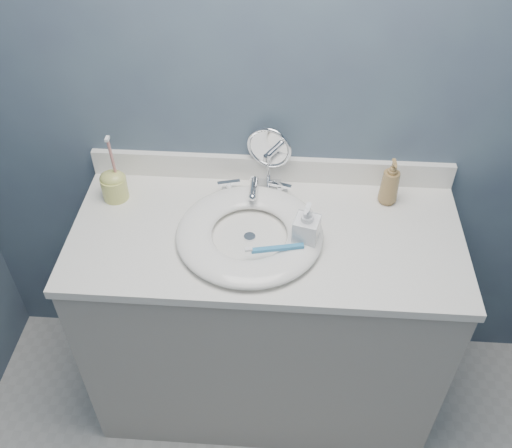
# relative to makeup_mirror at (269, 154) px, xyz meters

# --- Properties ---
(back_wall) EXTENTS (2.20, 0.02, 2.40)m
(back_wall) POSITION_rel_makeup_mirror_xyz_m (0.01, 0.04, 0.20)
(back_wall) COLOR #424E64
(back_wall) RESTS_ON ground
(vanity_cabinet) EXTENTS (1.20, 0.55, 0.85)m
(vanity_cabinet) POSITION_rel_makeup_mirror_xyz_m (0.01, -0.24, -0.58)
(vanity_cabinet) COLOR #A7A399
(vanity_cabinet) RESTS_ON ground
(countertop) EXTENTS (1.22, 0.57, 0.03)m
(countertop) POSITION_rel_makeup_mirror_xyz_m (0.01, -0.24, -0.14)
(countertop) COLOR white
(countertop) RESTS_ON vanity_cabinet
(backsplash) EXTENTS (1.22, 0.02, 0.09)m
(backsplash) POSITION_rel_makeup_mirror_xyz_m (0.01, 0.02, -0.08)
(backsplash) COLOR white
(backsplash) RESTS_ON countertop
(basin) EXTENTS (0.45, 0.45, 0.04)m
(basin) POSITION_rel_makeup_mirror_xyz_m (-0.04, -0.27, -0.10)
(basin) COLOR white
(basin) RESTS_ON countertop
(drain) EXTENTS (0.04, 0.04, 0.01)m
(drain) POSITION_rel_makeup_mirror_xyz_m (-0.04, -0.27, -0.12)
(drain) COLOR silver
(drain) RESTS_ON countertop
(faucet) EXTENTS (0.25, 0.13, 0.07)m
(faucet) POSITION_rel_makeup_mirror_xyz_m (-0.04, -0.07, -0.09)
(faucet) COLOR silver
(faucet) RESTS_ON countertop
(makeup_mirror) EXTENTS (0.15, 0.09, 0.22)m
(makeup_mirror) POSITION_rel_makeup_mirror_xyz_m (0.00, 0.00, 0.00)
(makeup_mirror) COLOR silver
(makeup_mirror) RESTS_ON countertop
(soap_bottle_amber) EXTENTS (0.07, 0.07, 0.16)m
(soap_bottle_amber) POSITION_rel_makeup_mirror_xyz_m (0.39, -0.07, -0.04)
(soap_bottle_amber) COLOR olive
(soap_bottle_amber) RESTS_ON countertop
(soap_bottle_clear) EXTENTS (0.09, 0.09, 0.16)m
(soap_bottle_clear) POSITION_rel_makeup_mirror_xyz_m (0.13, -0.29, -0.04)
(soap_bottle_clear) COLOR white
(soap_bottle_clear) RESTS_ON countertop
(toothbrush_holder) EXTENTS (0.08, 0.08, 0.24)m
(toothbrush_holder) POSITION_rel_makeup_mirror_xyz_m (-0.50, -0.11, -0.07)
(toothbrush_holder) COLOR #CACD66
(toothbrush_holder) RESTS_ON countertop
(toothbrush_lying) EXTENTS (0.17, 0.05, 0.02)m
(toothbrush_lying) POSITION_rel_makeup_mirror_xyz_m (0.04, -0.35, -0.08)
(toothbrush_lying) COLOR teal
(toothbrush_lying) RESTS_ON basin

